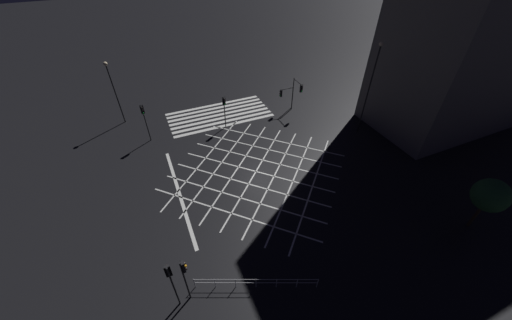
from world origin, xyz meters
TOP-DOWN VIEW (x-y plane):
  - ground_plane at (0.00, 0.00)m, footprint 200.00×200.00m
  - road_markings at (0.37, -6.66)m, footprint 19.18×24.33m
  - traffic_light_ne_cross at (9.58, 9.64)m, footprint 0.36×0.39m
  - traffic_light_se_cross at (8.82, -9.50)m, footprint 0.36×0.39m
  - traffic_light_ne_main at (8.77, 9.61)m, footprint 0.39×0.36m
  - traffic_light_sw_main at (-8.08, -9.35)m, footprint 1.96×0.36m
  - traffic_light_sw_cross at (-9.37, -8.67)m, footprint 0.36×2.14m
  - traffic_light_median_south at (0.16, -8.71)m, footprint 0.36×0.39m
  - street_lamp_east at (11.21, -14.81)m, footprint 0.44×0.44m
  - street_lamp_west at (-13.78, -1.71)m, footprint 0.45×0.45m
  - street_tree_near at (-13.28, 12.85)m, footprint 2.53×2.53m
  - pedestrian_railing at (4.63, 10.69)m, footprint 7.56×3.31m

SIDE VIEW (x-z plane):
  - ground_plane at x=0.00m, z-range 0.00..0.00m
  - road_markings at x=0.37m, z-range 0.00..0.01m
  - pedestrian_railing at x=4.63m, z-range 0.14..1.19m
  - traffic_light_sw_main at x=-8.08m, z-range 0.73..3.98m
  - traffic_light_median_south at x=0.16m, z-range 0.86..4.84m
  - traffic_light_ne_main at x=8.77m, z-range 0.90..5.13m
  - traffic_light_sw_cross at x=-9.37m, z-range 0.96..5.12m
  - traffic_light_ne_cross at x=9.58m, z-range 0.93..5.30m
  - traffic_light_se_cross at x=8.82m, z-range 0.95..5.42m
  - street_tree_near at x=-13.28m, z-range 1.11..5.90m
  - street_lamp_east at x=11.21m, z-range 1.24..8.77m
  - street_lamp_west at x=-13.78m, z-range 1.46..11.74m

